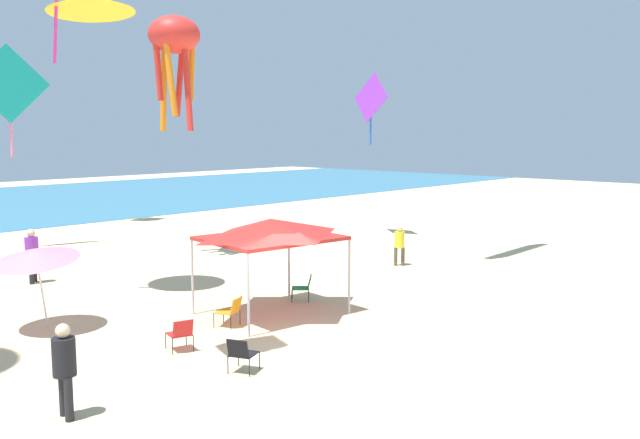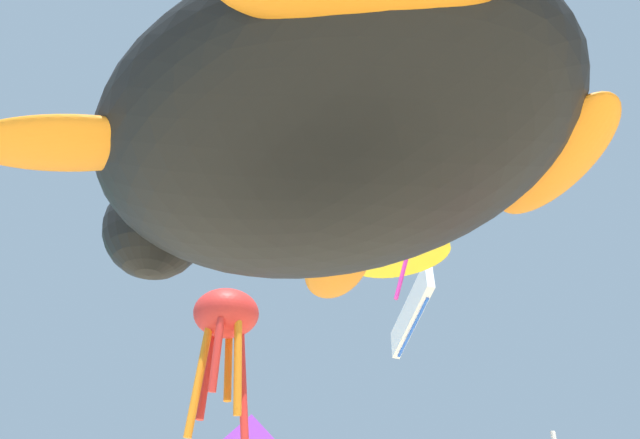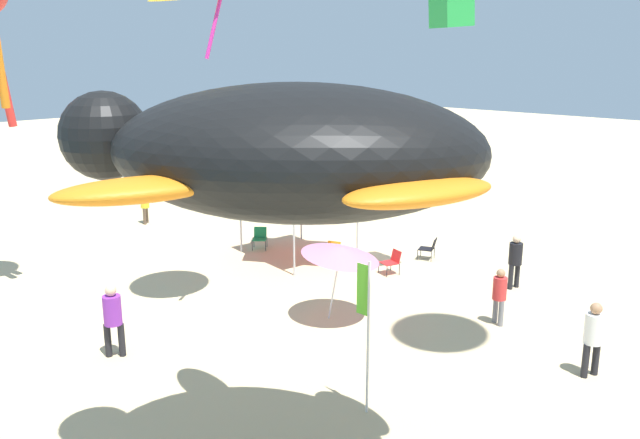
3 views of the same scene
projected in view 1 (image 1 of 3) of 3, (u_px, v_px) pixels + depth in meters
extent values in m
cube|color=#D6BC8C|center=(291.00, 338.00, 17.75)|extent=(120.00, 120.00, 0.10)
cylinder|color=#B7B7BC|center=(248.00, 295.00, 17.55)|extent=(0.07, 0.07, 2.19)
cylinder|color=#B7B7BC|center=(349.00, 277.00, 19.78)|extent=(0.07, 0.07, 2.19)
cylinder|color=#B7B7BC|center=(192.00, 277.00, 19.74)|extent=(0.07, 0.07, 2.19)
cylinder|color=#B7B7BC|center=(289.00, 262.00, 21.97)|extent=(0.07, 0.07, 2.19)
cube|color=red|center=(271.00, 238.00, 19.62)|extent=(3.93, 3.39, 0.10)
pyramid|color=red|center=(270.00, 227.00, 19.58)|extent=(3.85, 3.32, 0.51)
cylinder|color=silver|center=(42.00, 288.00, 18.31)|extent=(0.37, 0.22, 2.21)
cone|color=pink|center=(35.00, 255.00, 18.01)|extent=(2.29, 2.26, 0.81)
cylinder|color=black|center=(292.00, 292.00, 21.69)|extent=(0.02, 0.02, 0.40)
cylinder|color=black|center=(292.00, 296.00, 21.17)|extent=(0.02, 0.02, 0.40)
cylinder|color=black|center=(309.00, 292.00, 21.69)|extent=(0.02, 0.02, 0.40)
cylinder|color=black|center=(309.00, 296.00, 21.18)|extent=(0.02, 0.02, 0.40)
cube|color=#198C4C|center=(300.00, 288.00, 21.41)|extent=(0.73, 0.73, 0.03)
cube|color=#198C4C|center=(310.00, 282.00, 21.38)|extent=(0.45, 0.43, 0.41)
cylinder|color=black|center=(260.00, 360.00, 15.28)|extent=(0.02, 0.02, 0.40)
cylinder|color=black|center=(239.00, 358.00, 15.45)|extent=(0.02, 0.02, 0.40)
cylinder|color=black|center=(249.00, 368.00, 14.79)|extent=(0.02, 0.02, 0.40)
cylinder|color=black|center=(228.00, 365.00, 14.97)|extent=(0.02, 0.02, 0.40)
cube|color=black|center=(244.00, 354.00, 15.10)|extent=(0.68, 0.68, 0.03)
cube|color=black|center=(238.00, 349.00, 14.80)|extent=(0.31, 0.51, 0.41)
cylinder|color=black|center=(186.00, 338.00, 16.96)|extent=(0.02, 0.02, 0.40)
cylinder|color=black|center=(166.00, 341.00, 16.69)|extent=(0.02, 0.02, 0.40)
cylinder|color=black|center=(193.00, 343.00, 16.51)|extent=(0.02, 0.02, 0.40)
cylinder|color=black|center=(173.00, 346.00, 16.25)|extent=(0.02, 0.02, 0.40)
cube|color=red|center=(179.00, 334.00, 16.58)|extent=(0.65, 0.65, 0.03)
cube|color=red|center=(183.00, 328.00, 16.30)|extent=(0.51, 0.27, 0.41)
cylinder|color=black|center=(223.00, 316.00, 18.96)|extent=(0.02, 0.02, 0.40)
cylinder|color=black|center=(214.00, 320.00, 18.48)|extent=(0.02, 0.02, 0.40)
cylinder|color=black|center=(240.00, 318.00, 18.77)|extent=(0.02, 0.02, 0.40)
cylinder|color=black|center=(231.00, 322.00, 18.29)|extent=(0.02, 0.02, 0.40)
cube|color=orange|center=(227.00, 312.00, 18.60)|extent=(0.67, 0.67, 0.03)
cube|color=orange|center=(236.00, 305.00, 18.47)|extent=(0.51, 0.30, 0.41)
cylinder|color=brown|center=(396.00, 256.00, 26.99)|extent=(0.14, 0.14, 0.73)
cylinder|color=brown|center=(403.00, 256.00, 26.98)|extent=(0.14, 0.14, 0.73)
cylinder|color=yellow|center=(400.00, 239.00, 26.90)|extent=(0.38, 0.38, 0.64)
sphere|color=beige|center=(400.00, 228.00, 26.84)|extent=(0.24, 0.24, 0.24)
cylinder|color=black|center=(34.00, 270.00, 24.05)|extent=(0.17, 0.17, 0.87)
cylinder|color=black|center=(32.00, 272.00, 23.71)|extent=(0.17, 0.17, 0.87)
cylinder|color=purple|center=(32.00, 248.00, 23.78)|extent=(0.45, 0.45, 0.76)
sphere|color=beige|center=(31.00, 233.00, 23.71)|extent=(0.28, 0.28, 0.28)
cylinder|color=black|center=(63.00, 394.00, 12.76)|extent=(0.16, 0.16, 0.82)
cylinder|color=black|center=(69.00, 400.00, 12.50)|extent=(0.16, 0.16, 0.82)
cylinder|color=black|center=(64.00, 357.00, 12.53)|extent=(0.43, 0.43, 0.71)
sphere|color=beige|center=(63.00, 331.00, 12.47)|extent=(0.27, 0.27, 0.27)
cube|color=purple|center=(371.00, 97.00, 33.78)|extent=(0.52, 2.46, 2.46)
cylinder|color=blue|center=(371.00, 127.00, 33.97)|extent=(0.09, 0.09, 1.77)
ellipsoid|color=red|center=(174.00, 35.00, 27.66)|extent=(2.10, 2.10, 1.53)
cylinder|color=red|center=(158.00, 73.00, 27.56)|extent=(0.45, 0.33, 2.24)
cylinder|color=orange|center=(171.00, 80.00, 27.23)|extent=(0.47, 0.43, 2.86)
cylinder|color=red|center=(188.00, 88.00, 27.57)|extent=(0.30, 0.59, 3.47)
cylinder|color=orange|center=(191.00, 74.00, 28.16)|extent=(0.45, 0.33, 2.24)
cylinder|color=red|center=(180.00, 82.00, 28.57)|extent=(0.47, 0.43, 2.86)
cylinder|color=orange|center=(164.00, 89.00, 28.31)|extent=(0.30, 0.59, 3.47)
cube|color=teal|center=(8.00, 83.00, 29.91)|extent=(3.33, 1.06, 3.46)
cylinder|color=pink|center=(11.00, 129.00, 30.16)|extent=(0.12, 0.12, 2.44)
cone|color=yellow|center=(91.00, 4.00, 20.93)|extent=(3.15, 3.18, 0.78)
cylinder|color=#E02D9E|center=(56.00, 30.00, 20.42)|extent=(0.23, 0.67, 1.91)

